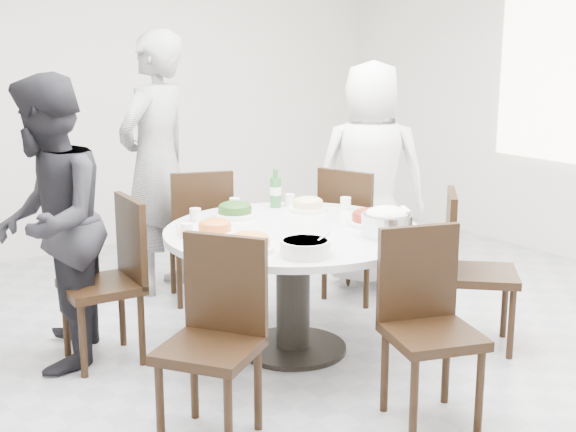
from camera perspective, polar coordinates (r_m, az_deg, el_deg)
floor at (r=4.84m, az=1.64°, el=-9.75°), size 6.00×6.00×0.01m
wall_back at (r=7.07m, az=-13.73°, el=8.93°), size 6.00×0.01×2.80m
dining_table at (r=4.75m, az=0.36°, el=-5.34°), size 1.50×1.50×0.75m
chair_ne at (r=5.68m, az=4.99°, el=-1.20°), size 0.53×0.53×0.95m
chair_n at (r=5.66m, az=-6.34°, el=-1.29°), size 0.54×0.54×0.95m
chair_nw at (r=4.70m, az=-13.16°, el=-4.63°), size 0.46×0.46×0.95m
chair_sw at (r=3.73m, az=-5.64°, el=-9.11°), size 0.58×0.58×0.95m
chair_s at (r=3.94m, az=10.27°, el=-8.04°), size 0.54×0.54×0.95m
chair_se at (r=4.93m, az=13.58°, el=-3.82°), size 0.59×0.59×0.95m
diner_right at (r=5.92m, az=5.91°, el=2.91°), size 0.96×0.93×1.67m
diner_middle at (r=5.82m, az=-9.36°, el=3.71°), size 0.81×0.69×1.88m
diner_left at (r=4.65m, az=-16.63°, el=-0.52°), size 0.94×1.01×1.66m
dish_greens at (r=4.96m, az=-3.79°, el=0.34°), size 0.27×0.27×0.07m
dish_pale at (r=5.10m, az=1.43°, el=0.72°), size 0.24×0.24×0.07m
dish_orange at (r=4.53m, az=-5.21°, el=-0.95°), size 0.24×0.24×0.06m
dish_redbrown at (r=4.77m, az=5.87°, el=-0.21°), size 0.28×0.28×0.07m
dish_tofu at (r=4.21m, az=-2.74°, el=-1.98°), size 0.28×0.28×0.07m
rice_bowl at (r=4.53m, az=7.04°, el=-0.62°), size 0.29×0.29×0.12m
soup_bowl at (r=4.11m, az=1.23°, el=-2.27°), size 0.26×0.26×0.08m
beverage_bottle at (r=5.19m, az=-0.89°, el=1.99°), size 0.07×0.07×0.25m
tea_cups at (r=5.13m, az=-4.04°, el=0.84°), size 0.07×0.07×0.08m
chopsticks at (r=5.19m, az=-3.81°, el=0.62°), size 0.24×0.04×0.01m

